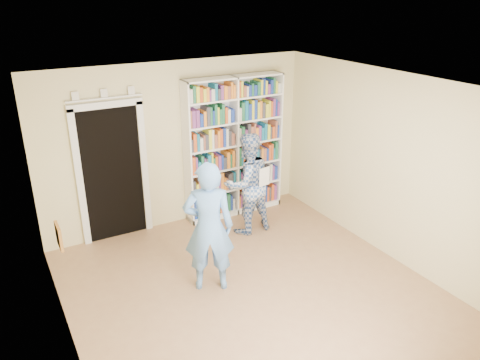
# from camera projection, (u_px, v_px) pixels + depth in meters

# --- Properties ---
(floor) EXTENTS (5.00, 5.00, 0.00)m
(floor) POSITION_uv_depth(u_px,v_px,m) (257.00, 296.00, 6.09)
(floor) COLOR #986A49
(floor) RESTS_ON ground
(ceiling) EXTENTS (5.00, 5.00, 0.00)m
(ceiling) POSITION_uv_depth(u_px,v_px,m) (260.00, 89.00, 5.06)
(ceiling) COLOR white
(ceiling) RESTS_ON wall_back
(wall_back) EXTENTS (4.50, 0.00, 4.50)m
(wall_back) POSITION_uv_depth(u_px,v_px,m) (178.00, 145.00, 7.59)
(wall_back) COLOR beige
(wall_back) RESTS_ON floor
(wall_left) EXTENTS (0.00, 5.00, 5.00)m
(wall_left) POSITION_uv_depth(u_px,v_px,m) (61.00, 250.00, 4.55)
(wall_left) COLOR beige
(wall_left) RESTS_ON floor
(wall_right) EXTENTS (0.00, 5.00, 5.00)m
(wall_right) POSITION_uv_depth(u_px,v_px,m) (394.00, 169.00, 6.59)
(wall_right) COLOR beige
(wall_right) RESTS_ON floor
(bookshelf) EXTENTS (1.75, 0.33, 2.41)m
(bookshelf) POSITION_uv_depth(u_px,v_px,m) (234.00, 147.00, 7.94)
(bookshelf) COLOR white
(bookshelf) RESTS_ON floor
(doorway) EXTENTS (1.10, 0.08, 2.43)m
(doorway) POSITION_uv_depth(u_px,v_px,m) (112.00, 167.00, 7.14)
(doorway) COLOR black
(doorway) RESTS_ON floor
(wall_art) EXTENTS (0.03, 0.25, 0.25)m
(wall_art) POSITION_uv_depth(u_px,v_px,m) (59.00, 236.00, 4.70)
(wall_art) COLOR maroon
(wall_art) RESTS_ON wall_left
(man_blue) EXTENTS (0.77, 0.65, 1.78)m
(man_blue) POSITION_uv_depth(u_px,v_px,m) (209.00, 227.00, 5.95)
(man_blue) COLOR #6194D7
(man_blue) RESTS_ON floor
(man_plaid) EXTENTS (0.83, 0.66, 1.66)m
(man_plaid) POSITION_uv_depth(u_px,v_px,m) (247.00, 184.00, 7.43)
(man_plaid) COLOR #315597
(man_plaid) RESTS_ON floor
(paper_sheet) EXTENTS (0.21, 0.05, 0.30)m
(paper_sheet) POSITION_uv_depth(u_px,v_px,m) (264.00, 177.00, 7.24)
(paper_sheet) COLOR white
(paper_sheet) RESTS_ON man_plaid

